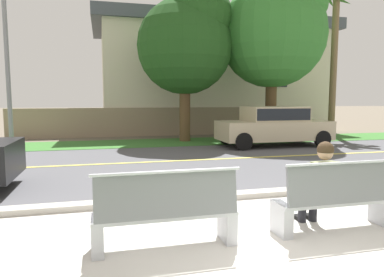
# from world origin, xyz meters

# --- Properties ---
(ground_plane) EXTENTS (140.00, 140.00, 0.00)m
(ground_plane) POSITION_xyz_m (0.00, 8.00, 0.00)
(ground_plane) COLOR #665B4C
(sidewalk_pavement) EXTENTS (44.00, 3.60, 0.01)m
(sidewalk_pavement) POSITION_xyz_m (0.00, 0.40, 0.01)
(sidewalk_pavement) COLOR beige
(sidewalk_pavement) RESTS_ON ground_plane
(curb_edge) EXTENTS (44.00, 0.30, 0.11)m
(curb_edge) POSITION_xyz_m (0.00, 2.35, 0.06)
(curb_edge) COLOR #ADA89E
(curb_edge) RESTS_ON ground_plane
(street_asphalt) EXTENTS (52.00, 8.00, 0.01)m
(street_asphalt) POSITION_xyz_m (0.00, 6.50, 0.00)
(street_asphalt) COLOR #515156
(street_asphalt) RESTS_ON ground_plane
(road_centre_line) EXTENTS (48.00, 0.14, 0.01)m
(road_centre_line) POSITION_xyz_m (0.00, 6.50, 0.01)
(road_centre_line) COLOR #E0CC4C
(road_centre_line) RESTS_ON ground_plane
(far_verge_grass) EXTENTS (48.00, 2.80, 0.02)m
(far_verge_grass) POSITION_xyz_m (0.00, 11.04, 0.01)
(far_verge_grass) COLOR #38702D
(far_verge_grass) RESTS_ON ground_plane
(bench_left) EXTENTS (1.75, 0.48, 1.01)m
(bench_left) POSITION_xyz_m (-1.19, 0.45, 0.45)
(bench_left) COLOR silver
(bench_left) RESTS_ON ground_plane
(bench_right) EXTENTS (1.75, 0.48, 1.01)m
(bench_right) POSITION_xyz_m (1.19, 0.45, 0.45)
(bench_right) COLOR silver
(bench_right) RESTS_ON ground_plane
(seated_person_olive) EXTENTS (0.52, 0.68, 1.25)m
(seated_person_olive) POSITION_xyz_m (1.02, 0.62, 0.68)
(seated_person_olive) COLOR black
(seated_person_olive) RESTS_ON ground_plane
(car_beige_near) EXTENTS (4.30, 1.86, 1.54)m
(car_beige_near) POSITION_xyz_m (4.57, 8.90, 0.85)
(car_beige_near) COLOR #C6B793
(car_beige_near) RESTS_ON ground_plane
(streetlamp) EXTENTS (0.24, 2.10, 6.52)m
(streetlamp) POSITION_xyz_m (-5.15, 10.85, 3.75)
(streetlamp) COLOR gray
(streetlamp) RESTS_ON ground_plane
(shade_tree_far_left) EXTENTS (4.04, 4.04, 6.66)m
(shade_tree_far_left) POSITION_xyz_m (1.71, 11.24, 4.33)
(shade_tree_far_left) COLOR brown
(shade_tree_far_left) RESTS_ON ground_plane
(shade_tree_left) EXTENTS (4.65, 4.65, 7.67)m
(shade_tree_left) POSITION_xyz_m (5.60, 10.87, 4.99)
(shade_tree_left) COLOR brown
(shade_tree_left) RESTS_ON ground_plane
(palm_tree_tall) EXTENTS (2.09, 1.98, 7.46)m
(palm_tree_tall) POSITION_xyz_m (9.18, 11.75, 6.00)
(palm_tree_tall) COLOR brown
(palm_tree_tall) RESTS_ON ground_plane
(garden_wall) EXTENTS (13.00, 0.36, 1.40)m
(garden_wall) POSITION_xyz_m (0.34, 13.99, 0.70)
(garden_wall) COLOR gray
(garden_wall) RESTS_ON ground_plane
(house_across_street) EXTENTS (13.58, 6.91, 6.29)m
(house_across_street) POSITION_xyz_m (4.52, 17.19, 3.19)
(house_across_street) COLOR beige
(house_across_street) RESTS_ON ground_plane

